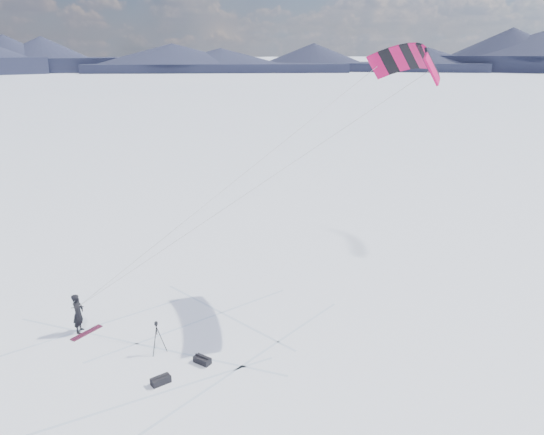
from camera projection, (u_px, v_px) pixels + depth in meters
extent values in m
plane|color=white|center=(125.00, 362.00, 22.12)|extent=(1800.00, 1800.00, 0.00)
cube|color=black|center=(532.00, 67.00, 290.97)|extent=(142.83, 132.24, 5.88)
cone|color=black|center=(533.00, 62.00, 290.08)|extent=(90.28, 90.28, 8.00)
cube|color=black|center=(367.00, 66.00, 320.10)|extent=(155.14, 103.25, 5.88)
cone|color=black|center=(367.00, 61.00, 319.21)|extent=(84.80, 84.80, 8.00)
cube|color=black|center=(217.00, 65.00, 325.02)|extent=(154.88, 65.89, 5.88)
cone|color=black|center=(217.00, 60.00, 324.13)|extent=(72.46, 72.46, 8.00)
cube|color=black|center=(60.00, 66.00, 305.33)|extent=(154.88, 65.89, 5.88)
cone|color=black|center=(59.00, 61.00, 304.43)|extent=(72.46, 72.46, 8.00)
cube|color=#AEBDD2|center=(32.00, 398.00, 19.83)|extent=(3.52, 7.29, 0.01)
cube|color=#AEBDD2|center=(86.00, 359.00, 22.33)|extent=(6.45, 7.79, 0.01)
cube|color=#AEBDD2|center=(129.00, 328.00, 24.83)|extent=(11.66, 3.07, 0.01)
cube|color=#AEBDD2|center=(172.00, 397.00, 19.91)|extent=(1.27, 5.91, 0.01)
cube|color=#AEBDD2|center=(210.00, 358.00, 22.41)|extent=(6.52, 4.83, 0.01)
imported|color=black|center=(80.00, 332.00, 24.53)|extent=(0.62, 0.78, 1.88)
cube|color=maroon|center=(87.00, 333.00, 24.39)|extent=(1.36, 1.34, 0.04)
cylinder|color=black|center=(162.00, 339.00, 22.71)|extent=(0.41, 0.07, 1.23)
cylinder|color=black|center=(155.00, 338.00, 22.83)|extent=(0.20, 0.39, 1.23)
cylinder|color=black|center=(155.00, 342.00, 22.52)|extent=(0.26, 0.35, 1.23)
cylinder|color=black|center=(157.00, 331.00, 22.56)|extent=(0.04, 0.04, 0.37)
cube|color=black|center=(156.00, 326.00, 22.48)|extent=(0.08, 0.08, 0.05)
cube|color=black|center=(156.00, 323.00, 22.45)|extent=(0.15, 0.11, 0.11)
cylinder|color=black|center=(156.00, 322.00, 22.54)|extent=(0.07, 0.11, 0.07)
cube|color=black|center=(161.00, 380.00, 20.67)|extent=(0.84, 0.64, 0.29)
cylinder|color=black|center=(160.00, 377.00, 20.63)|extent=(0.69, 0.36, 0.07)
cube|color=black|center=(202.00, 360.00, 22.03)|extent=(0.76, 0.79, 0.27)
cylinder|color=black|center=(202.00, 357.00, 21.98)|extent=(0.54, 0.57, 0.08)
cube|color=#C2094A|center=(432.00, 69.00, 22.73)|extent=(1.18, 0.64, 1.43)
cube|color=black|center=(432.00, 63.00, 23.25)|extent=(1.09, 0.70, 1.37)
cube|color=#C2094A|center=(430.00, 59.00, 23.83)|extent=(1.00, 0.74, 1.31)
cube|color=black|center=(425.00, 57.00, 24.46)|extent=(0.90, 0.75, 1.25)
cube|color=#C2094A|center=(418.00, 56.00, 25.10)|extent=(0.86, 0.75, 1.18)
cube|color=black|center=(410.00, 56.00, 25.74)|extent=(0.96, 0.75, 1.25)
cube|color=#C2094A|center=(400.00, 58.00, 26.34)|extent=(1.06, 0.73, 1.31)
cube|color=black|center=(389.00, 61.00, 26.90)|extent=(1.15, 0.68, 1.37)
cube|color=#C2094A|center=(378.00, 66.00, 27.38)|extent=(1.22, 0.61, 1.43)
cylinder|color=#99999B|center=(249.00, 192.00, 23.44)|extent=(15.78, 1.82, 10.43)
cylinder|color=#99999B|center=(237.00, 179.00, 25.77)|extent=(15.54, 3.28, 10.43)
cylinder|color=black|center=(77.00, 307.00, 24.15)|extent=(0.55, 0.06, 0.03)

